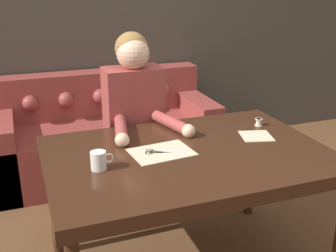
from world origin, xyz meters
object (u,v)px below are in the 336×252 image
(dining_table, at_px, (188,164))
(couch, at_px, (105,137))
(mug, at_px, (99,160))
(scissors, at_px, (159,152))
(thread_spool, at_px, (259,122))
(person, at_px, (135,132))

(dining_table, relative_size, couch, 0.79)
(dining_table, height_order, mug, mug)
(couch, bearing_deg, scissors, -90.69)
(mug, height_order, thread_spool, mug)
(dining_table, xyz_separation_m, person, (-0.11, 0.63, -0.03))
(scissors, bearing_deg, mug, -165.89)
(dining_table, relative_size, thread_spool, 32.80)
(scissors, bearing_deg, dining_table, -15.09)
(dining_table, bearing_deg, couch, 94.90)
(dining_table, relative_size, person, 1.12)
(mug, bearing_deg, thread_spool, 14.21)
(dining_table, height_order, couch, couch)
(dining_table, xyz_separation_m, couch, (-0.13, 1.53, -0.39))
(dining_table, bearing_deg, scissors, 164.91)
(couch, height_order, scissors, couch)
(person, distance_m, thread_spool, 0.80)
(dining_table, distance_m, mug, 0.49)
(person, bearing_deg, mug, -118.70)
(scissors, height_order, thread_spool, thread_spool)
(person, xyz_separation_m, thread_spool, (0.68, -0.41, 0.12))
(couch, relative_size, scissors, 8.66)
(couch, bearing_deg, thread_spool, -62.09)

